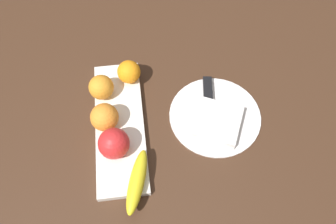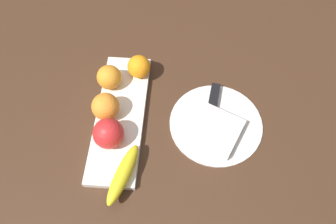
{
  "view_description": "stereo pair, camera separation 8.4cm",
  "coord_description": "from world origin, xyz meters",
  "views": [
    {
      "loc": [
        0.41,
        0.08,
        0.77
      ],
      "look_at": [
        -0.02,
        0.14,
        0.05
      ],
      "focal_mm": 35.8,
      "sensor_mm": 36.0,
      "label": 1
    },
    {
      "loc": [
        0.41,
        0.17,
        0.77
      ],
      "look_at": [
        -0.02,
        0.14,
        0.05
      ],
      "focal_mm": 35.8,
      "sensor_mm": 36.0,
      "label": 2
    }
  ],
  "objects": [
    {
      "name": "fruit_tray",
      "position": [
        -0.02,
        0.01,
        0.01
      ],
      "size": [
        0.38,
        0.12,
        0.02
      ],
      "primitive_type": "cube",
      "color": "white",
      "rests_on": "ground_plane"
    },
    {
      "name": "orange_near_apple",
      "position": [
        -0.12,
        -0.03,
        0.05
      ],
      "size": [
        0.07,
        0.07,
        0.07
      ],
      "primitive_type": "sphere",
      "color": "orange",
      "rests_on": "fruit_tray"
    },
    {
      "name": "apple",
      "position": [
        0.05,
        -0.0,
        0.06
      ],
      "size": [
        0.08,
        0.08,
        0.08
      ],
      "primitive_type": "sphere",
      "color": "red",
      "rests_on": "fruit_tray"
    },
    {
      "name": "folded_napkin",
      "position": [
        0.01,
        0.26,
        0.02
      ],
      "size": [
        0.15,
        0.15,
        0.02
      ],
      "primitive_type": "cube",
      "rotation": [
        0.0,
        0.0,
        -0.43
      ],
      "color": "white",
      "rests_on": "dinner_plate"
    },
    {
      "name": "orange_center",
      "position": [
        -0.16,
        0.05,
        0.05
      ],
      "size": [
        0.06,
        0.06,
        0.06
      ],
      "primitive_type": "sphere",
      "color": "orange",
      "rests_on": "fruit_tray"
    },
    {
      "name": "orange_near_banana",
      "position": [
        -0.02,
        -0.02,
        0.05
      ],
      "size": [
        0.07,
        0.07,
        0.07
      ],
      "primitive_type": "sphere",
      "color": "orange",
      "rests_on": "fruit_tray"
    },
    {
      "name": "dinner_plate",
      "position": [
        -0.02,
        0.26,
        0.0
      ],
      "size": [
        0.24,
        0.24,
        0.01
      ],
      "primitive_type": "cylinder",
      "color": "white",
      "rests_on": "ground_plane"
    },
    {
      "name": "knife",
      "position": [
        -0.08,
        0.25,
        0.01
      ],
      "size": [
        0.18,
        0.05,
        0.01
      ],
      "rotation": [
        0.0,
        0.0,
        -0.14
      ],
      "color": "silver",
      "rests_on": "dinner_plate"
    },
    {
      "name": "banana",
      "position": [
        0.14,
        0.05,
        0.04
      ],
      "size": [
        0.16,
        0.08,
        0.04
      ],
      "primitive_type": "ellipsoid",
      "rotation": [
        0.0,
        0.0,
        2.85
      ],
      "color": "yellow",
      "rests_on": "fruit_tray"
    },
    {
      "name": "ground_plane",
      "position": [
        0.0,
        0.0,
        0.0
      ],
      "size": [
        2.4,
        2.4,
        0.0
      ],
      "primitive_type": "plane",
      "color": "#412819"
    }
  ]
}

